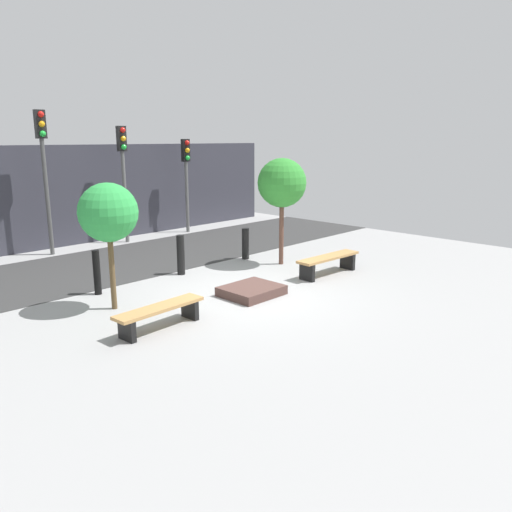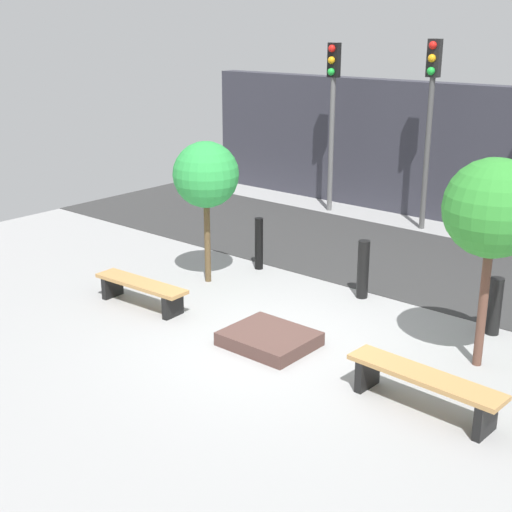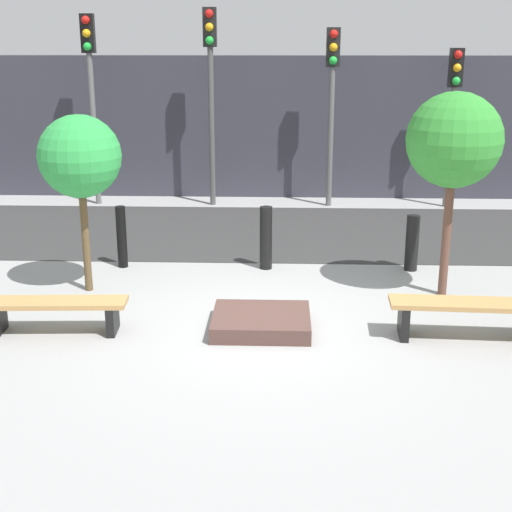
# 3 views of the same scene
# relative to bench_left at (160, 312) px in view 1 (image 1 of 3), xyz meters

# --- Properties ---
(ground_plane) EXTENTS (18.00, 18.00, 0.00)m
(ground_plane) POSITION_rel_bench_left_xyz_m (2.54, 0.26, -0.31)
(ground_plane) COLOR #989898
(road_strip) EXTENTS (18.00, 3.94, 0.01)m
(road_strip) POSITION_rel_bench_left_xyz_m (2.54, 4.89, -0.30)
(road_strip) COLOR #333333
(road_strip) RESTS_ON ground
(building_facade) EXTENTS (16.20, 0.50, 3.13)m
(building_facade) POSITION_rel_bench_left_xyz_m (2.54, 8.21, 1.26)
(building_facade) COLOR #33333D
(building_facade) RESTS_ON ground
(bench_left) EXTENTS (1.78, 0.48, 0.42)m
(bench_left) POSITION_rel_bench_left_xyz_m (0.00, 0.00, 0.00)
(bench_left) COLOR black
(bench_left) RESTS_ON ground
(bench_right) EXTENTS (1.97, 0.52, 0.48)m
(bench_right) POSITION_rel_bench_left_xyz_m (5.07, 0.00, 0.04)
(bench_right) COLOR black
(bench_right) RESTS_ON ground
(planter_bed) EXTENTS (1.22, 1.04, 0.20)m
(planter_bed) POSITION_rel_bench_left_xyz_m (2.54, 0.20, -0.21)
(planter_bed) COLOR #513731
(planter_bed) RESTS_ON ground
(tree_behind_left_bench) EXTENTS (1.14, 1.14, 2.51)m
(tree_behind_left_bench) POSITION_rel_bench_left_xyz_m (0.00, 1.56, 1.62)
(tree_behind_left_bench) COLOR brown
(tree_behind_left_bench) RESTS_ON ground
(tree_behind_right_bench) EXTENTS (1.29, 1.29, 2.83)m
(tree_behind_right_bench) POSITION_rel_bench_left_xyz_m (5.07, 1.56, 1.87)
(tree_behind_right_bench) COLOR brown
(tree_behind_right_bench) RESTS_ON ground
(bollard_far_left) EXTENTS (0.16, 0.16, 0.99)m
(bollard_far_left) POSITION_rel_bench_left_xyz_m (0.26, 2.67, 0.19)
(bollard_far_left) COLOR black
(bollard_far_left) RESTS_ON ground
(bollard_left) EXTENTS (0.19, 0.19, 1.00)m
(bollard_left) POSITION_rel_bench_left_xyz_m (2.54, 2.67, 0.19)
(bollard_left) COLOR black
(bollard_left) RESTS_ON ground
(bollard_center) EXTENTS (0.20, 0.20, 0.88)m
(bollard_center) POSITION_rel_bench_left_xyz_m (4.81, 2.67, 0.13)
(bollard_center) COLOR black
(bollard_center) RESTS_ON ground
(traffic_light_mid_west) EXTENTS (0.28, 0.27, 4.10)m
(traffic_light_mid_west) POSITION_rel_bench_left_xyz_m (1.27, 7.15, 2.50)
(traffic_light_mid_west) COLOR #4C4C4C
(traffic_light_mid_west) RESTS_ON ground
(traffic_light_mid_east) EXTENTS (0.28, 0.27, 3.71)m
(traffic_light_mid_east) POSITION_rel_bench_left_xyz_m (3.80, 7.15, 2.25)
(traffic_light_mid_east) COLOR #5A5A5A
(traffic_light_mid_east) RESTS_ON ground
(traffic_light_east) EXTENTS (0.28, 0.27, 3.31)m
(traffic_light_east) POSITION_rel_bench_left_xyz_m (6.33, 7.15, 1.99)
(traffic_light_east) COLOR #5B5B5B
(traffic_light_east) RESTS_ON ground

